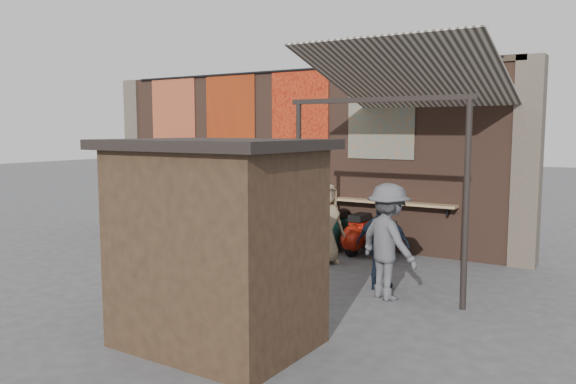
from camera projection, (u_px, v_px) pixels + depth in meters
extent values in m
plane|color=#474749|center=(224.00, 261.00, 11.29)|extent=(70.00, 70.00, 0.00)
cube|color=brown|center=(293.00, 156.00, 13.35)|extent=(10.00, 0.40, 4.00)
cube|color=#4C4238|center=(138.00, 152.00, 16.06)|extent=(0.50, 0.50, 4.00)
cube|color=#4C4238|center=(527.00, 163.00, 10.64)|extent=(0.50, 0.50, 4.00)
cube|color=#9E7A51|center=(285.00, 195.00, 13.14)|extent=(8.00, 0.32, 0.05)
cube|color=white|center=(261.00, 187.00, 13.44)|extent=(0.56, 0.32, 0.27)
cube|color=maroon|center=(173.00, 115.00, 14.93)|extent=(1.50, 0.02, 2.00)
cube|color=#F3460E|center=(230.00, 114.00, 13.94)|extent=(1.50, 0.02, 2.00)
cube|color=#B83817|center=(299.00, 113.00, 12.90)|extent=(1.50, 0.02, 2.00)
cube|color=#246D84|center=(381.00, 112.00, 11.86)|extent=(1.50, 0.02, 2.00)
cylinder|color=black|center=(288.00, 71.00, 12.94)|extent=(9.50, 0.06, 0.06)
imported|color=#9EC5E6|center=(205.00, 207.00, 13.62)|extent=(0.59, 0.43, 1.50)
imported|color=#2D2325|center=(173.00, 201.00, 14.03)|extent=(1.00, 0.89, 1.69)
imported|color=black|center=(383.00, 244.00, 9.16)|extent=(0.93, 0.50, 1.51)
imported|color=#535358|center=(388.00, 241.00, 8.67)|extent=(1.34, 1.15, 1.80)
imported|color=#977E60|center=(326.00, 223.00, 10.98)|extent=(0.82, 0.93, 1.60)
cube|color=black|center=(217.00, 248.00, 6.77)|extent=(2.24, 1.70, 2.39)
cube|color=black|center=(215.00, 144.00, 6.64)|extent=(2.51, 1.96, 0.12)
cube|color=gold|center=(258.00, 197.00, 7.43)|extent=(1.20, 0.07, 0.50)
cube|color=#473321|center=(258.00, 261.00, 7.52)|extent=(1.83, 0.14, 0.06)
cube|color=beige|center=(411.00, 76.00, 9.83)|extent=(3.20, 3.28, 0.97)
cube|color=#33261C|center=(438.00, 62.00, 11.13)|extent=(3.30, 0.08, 0.12)
cube|color=black|center=(377.00, 100.00, 8.62)|extent=(3.00, 0.08, 0.08)
cylinder|color=black|center=(299.00, 193.00, 9.51)|extent=(0.09, 0.09, 3.10)
cylinder|color=black|center=(466.00, 205.00, 8.05)|extent=(0.09, 0.09, 3.10)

